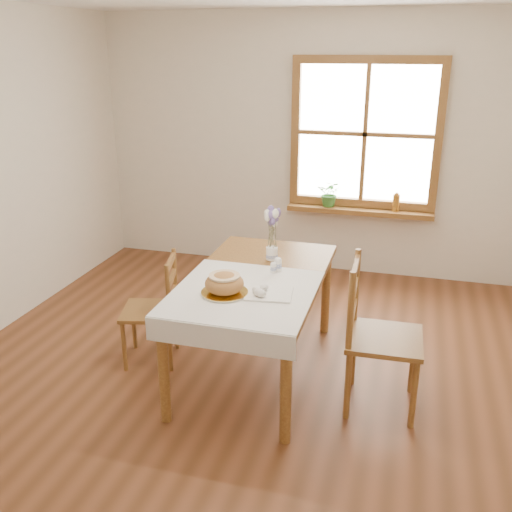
{
  "coord_description": "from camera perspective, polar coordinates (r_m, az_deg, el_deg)",
  "views": [
    {
      "loc": [
        1.0,
        -3.25,
        2.26
      ],
      "look_at": [
        0.0,
        0.3,
        0.9
      ],
      "focal_mm": 40.0,
      "sensor_mm": 36.0,
      "label": 1
    }
  ],
  "objects": [
    {
      "name": "table_linen",
      "position": [
        3.71,
        -1.27,
        -3.67
      ],
      "size": [
        0.91,
        0.99,
        0.01
      ],
      "primitive_type": "cube",
      "color": "silver",
      "rests_on": "dining_table"
    },
    {
      "name": "window_sill",
      "position": [
        5.88,
        10.3,
        4.47
      ],
      "size": [
        1.46,
        0.2,
        0.05
      ],
      "color": "olive",
      "rests_on": "ground"
    },
    {
      "name": "ground",
      "position": [
        4.08,
        -1.17,
        -13.38
      ],
      "size": [
        5.0,
        5.0,
        0.0
      ],
      "primitive_type": "plane",
      "color": "brown",
      "rests_on": "ground"
    },
    {
      "name": "bread_plate",
      "position": [
        3.68,
        -3.16,
        -3.69
      ],
      "size": [
        0.32,
        0.32,
        0.02
      ],
      "primitive_type": "cylinder",
      "rotation": [
        0.0,
        0.0,
        0.11
      ],
      "color": "white",
      "rests_on": "table_linen"
    },
    {
      "name": "chair_left",
      "position": [
        4.33,
        -10.62,
        -5.25
      ],
      "size": [
        0.5,
        0.48,
        0.84
      ],
      "primitive_type": null,
      "rotation": [
        0.0,
        0.0,
        -1.31
      ],
      "color": "olive",
      "rests_on": "ground"
    },
    {
      "name": "flower_vase",
      "position": [
        4.25,
        1.59,
        0.17
      ],
      "size": [
        0.11,
        0.11,
        0.1
      ],
      "primitive_type": "cylinder",
      "rotation": [
        0.0,
        0.0,
        -0.32
      ],
      "color": "white",
      "rests_on": "dining_table"
    },
    {
      "name": "bread_loaf",
      "position": [
        3.65,
        -3.18,
        -2.58
      ],
      "size": [
        0.25,
        0.25,
        0.14
      ],
      "primitive_type": "ellipsoid",
      "color": "#AE7F3E",
      "rests_on": "bread_plate"
    },
    {
      "name": "egg_napkin",
      "position": [
        3.67,
        1.31,
        -3.79
      ],
      "size": [
        0.32,
        0.29,
        0.01
      ],
      "primitive_type": "cube",
      "rotation": [
        0.0,
        0.0,
        0.13
      ],
      "color": "silver",
      "rests_on": "table_linen"
    },
    {
      "name": "chair_right",
      "position": [
        3.78,
        12.76,
        -7.87
      ],
      "size": [
        0.51,
        0.49,
        1.02
      ],
      "primitive_type": null,
      "rotation": [
        0.0,
        0.0,
        1.6
      ],
      "color": "olive",
      "rests_on": "ground"
    },
    {
      "name": "room_walls",
      "position": [
        3.44,
        -1.38,
        11.0
      ],
      "size": [
        4.6,
        5.1,
        2.65
      ],
      "color": "beige",
      "rests_on": "ground"
    },
    {
      "name": "potted_plant",
      "position": [
        5.88,
        7.42,
        5.93
      ],
      "size": [
        0.27,
        0.3,
        0.21
      ],
      "primitive_type": "imported",
      "rotation": [
        0.0,
        0.0,
        -0.13
      ],
      "color": "#38752F",
      "rests_on": "window_sill"
    },
    {
      "name": "lavender_bouquet",
      "position": [
        4.19,
        1.62,
        2.65
      ],
      "size": [
        0.16,
        0.16,
        0.29
      ],
      "primitive_type": null,
      "color": "#6A5597",
      "rests_on": "flower_vase"
    },
    {
      "name": "salt_shaker",
      "position": [
        4.0,
        1.76,
        -1.14
      ],
      "size": [
        0.05,
        0.05,
        0.08
      ],
      "primitive_type": "cylinder",
      "rotation": [
        0.0,
        0.0,
        -0.13
      ],
      "color": "white",
      "rests_on": "table_linen"
    },
    {
      "name": "window",
      "position": [
        5.79,
        10.85,
        11.89
      ],
      "size": [
        1.46,
        0.08,
        1.46
      ],
      "color": "olive",
      "rests_on": "ground"
    },
    {
      "name": "amber_bottle",
      "position": [
        5.83,
        13.84,
        5.29
      ],
      "size": [
        0.08,
        0.08,
        0.19
      ],
      "primitive_type": "cylinder",
      "rotation": [
        0.0,
        0.0,
        -0.2
      ],
      "color": "#985E1C",
      "rests_on": "window_sill"
    },
    {
      "name": "dining_table",
      "position": [
        4.01,
        0.0,
        -3.15
      ],
      "size": [
        0.9,
        1.6,
        0.75
      ],
      "color": "olive",
      "rests_on": "ground"
    },
    {
      "name": "eggs",
      "position": [
        3.65,
        1.31,
        -3.33
      ],
      "size": [
        0.25,
        0.23,
        0.05
      ],
      "primitive_type": null,
      "rotation": [
        0.0,
        0.0,
        0.13
      ],
      "color": "white",
      "rests_on": "egg_napkin"
    },
    {
      "name": "pepper_shaker",
      "position": [
        4.03,
        2.19,
        -0.83
      ],
      "size": [
        0.07,
        0.07,
        0.1
      ],
      "primitive_type": "cylinder",
      "rotation": [
        0.0,
        0.0,
        0.35
      ],
      "color": "white",
      "rests_on": "table_linen"
    }
  ]
}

